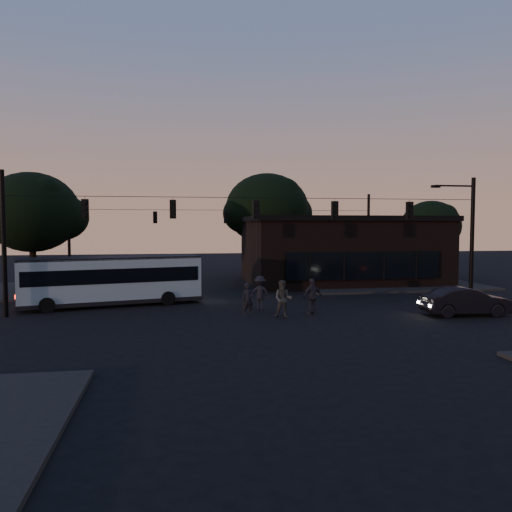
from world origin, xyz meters
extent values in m
plane|color=black|center=(0.00, 0.00, 0.00)|extent=(120.00, 120.00, 0.00)
cube|color=black|center=(12.00, 14.00, 0.07)|extent=(14.00, 10.00, 0.15)
cube|color=black|center=(-14.00, 14.00, 0.07)|extent=(14.00, 10.00, 0.15)
cube|color=black|center=(9.00, 16.00, 2.50)|extent=(15.00, 10.00, 5.00)
cube|color=black|center=(9.00, 16.00, 5.20)|extent=(15.40, 10.40, 0.40)
cube|color=black|center=(9.00, 10.88, 1.80)|extent=(11.50, 0.18, 2.00)
cylinder|color=black|center=(4.00, 22.00, 2.00)|extent=(0.44, 0.44, 4.00)
ellipsoid|color=black|center=(4.00, 22.00, 6.20)|extent=(7.60, 7.60, 6.46)
cylinder|color=black|center=(18.00, 18.00, 1.50)|extent=(0.44, 0.44, 3.00)
ellipsoid|color=black|center=(18.00, 18.00, 4.65)|extent=(5.20, 5.20, 4.42)
cylinder|color=black|center=(-14.00, 13.00, 1.80)|extent=(0.44, 0.44, 3.60)
ellipsoid|color=black|center=(-14.00, 13.00, 5.58)|extent=(6.40, 6.40, 5.44)
cylinder|color=black|center=(-13.00, 4.00, 3.75)|extent=(0.24, 0.24, 7.50)
cylinder|color=black|center=(13.00, 4.00, 3.75)|extent=(0.24, 0.24, 7.50)
cylinder|color=black|center=(0.00, 4.00, 6.20)|extent=(26.00, 0.03, 0.03)
cube|color=black|center=(-9.00, 4.00, 5.55)|extent=(0.34, 0.30, 1.00)
cube|color=black|center=(-4.50, 4.00, 5.55)|extent=(0.34, 0.30, 1.00)
cube|color=black|center=(0.00, 4.00, 5.55)|extent=(0.34, 0.30, 1.00)
cube|color=black|center=(4.50, 4.00, 5.55)|extent=(0.34, 0.30, 1.00)
cube|color=black|center=(9.00, 4.00, 5.55)|extent=(0.34, 0.30, 1.00)
cylinder|color=black|center=(-13.00, 20.00, 3.75)|extent=(0.24, 0.24, 7.50)
cylinder|color=black|center=(13.00, 20.00, 3.75)|extent=(0.24, 0.24, 7.50)
cylinder|color=black|center=(0.00, 20.00, 6.00)|extent=(26.00, 0.03, 0.03)
cube|color=black|center=(-6.00, 20.00, 5.35)|extent=(0.34, 0.30, 1.00)
cube|color=black|center=(0.00, 20.00, 5.35)|extent=(0.34, 0.30, 1.00)
cube|color=black|center=(6.00, 20.00, 5.35)|extent=(0.34, 0.30, 1.00)
cube|color=#86A0AA|center=(-8.04, 6.82, 1.61)|extent=(10.35, 4.55, 2.39)
cube|color=black|center=(-8.04, 6.82, 1.84)|extent=(9.97, 4.49, 0.83)
cube|color=black|center=(-8.04, 6.82, 2.80)|extent=(10.35, 4.55, 0.14)
cube|color=black|center=(-8.04, 6.82, 0.32)|extent=(10.47, 4.63, 0.23)
cylinder|color=black|center=(-11.22, 4.89, 0.41)|extent=(0.86, 0.41, 0.83)
cylinder|color=black|center=(-11.74, 7.13, 0.41)|extent=(0.86, 0.41, 0.83)
cylinder|color=black|center=(-4.83, 6.40, 0.41)|extent=(0.86, 0.41, 0.83)
cylinder|color=black|center=(-5.35, 8.63, 0.41)|extent=(0.86, 0.41, 0.83)
imported|color=black|center=(10.51, 0.52, 0.74)|extent=(4.57, 1.77, 1.48)
imported|color=black|center=(-0.70, 2.37, 0.85)|extent=(0.67, 0.49, 1.70)
imported|color=#383933|center=(0.98, 1.50, 0.95)|extent=(1.11, 0.99, 1.91)
imported|color=#25242C|center=(2.70, 2.12, 0.96)|extent=(1.22, 0.83, 1.92)
imported|color=black|center=(0.20, 3.85, 0.95)|extent=(1.32, 0.89, 1.90)
camera|label=1|loc=(-4.48, -23.07, 4.70)|focal=35.00mm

